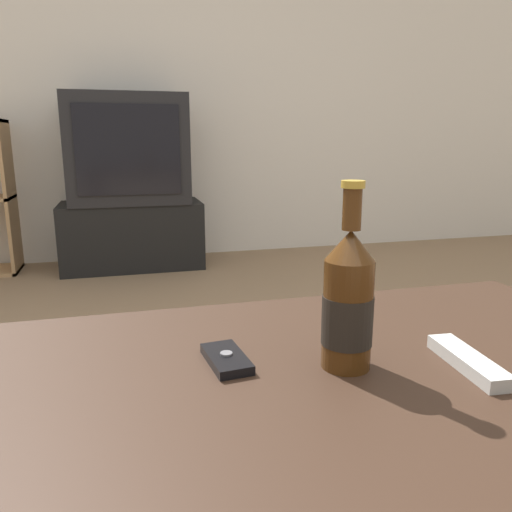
{
  "coord_description": "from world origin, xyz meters",
  "views": [
    {
      "loc": [
        -0.25,
        -0.52,
        0.81
      ],
      "look_at": [
        -0.0,
        0.39,
        0.59
      ],
      "focal_mm": 35.0,
      "sensor_mm": 36.0,
      "label": 1
    }
  ],
  "objects_px": {
    "beer_bottle": "(348,302)",
    "remote_control": "(468,361)",
    "tv_stand": "(133,235)",
    "television": "(128,149)",
    "cell_phone": "(226,359)"
  },
  "relations": [
    {
      "from": "television",
      "to": "remote_control",
      "type": "height_order",
      "value": "television"
    },
    {
      "from": "tv_stand",
      "to": "beer_bottle",
      "type": "height_order",
      "value": "beer_bottle"
    },
    {
      "from": "beer_bottle",
      "to": "remote_control",
      "type": "relative_size",
      "value": 1.67
    },
    {
      "from": "beer_bottle",
      "to": "remote_control",
      "type": "distance_m",
      "value": 0.2
    },
    {
      "from": "television",
      "to": "tv_stand",
      "type": "bearing_deg",
      "value": 90.0
    },
    {
      "from": "cell_phone",
      "to": "remote_control",
      "type": "distance_m",
      "value": 0.35
    },
    {
      "from": "television",
      "to": "cell_phone",
      "type": "bearing_deg",
      "value": -88.27
    },
    {
      "from": "tv_stand",
      "to": "remote_control",
      "type": "xyz_separation_m",
      "value": [
        0.41,
        -2.7,
        0.29
      ]
    },
    {
      "from": "television",
      "to": "cell_phone",
      "type": "height_order",
      "value": "television"
    },
    {
      "from": "beer_bottle",
      "to": "remote_control",
      "type": "height_order",
      "value": "beer_bottle"
    },
    {
      "from": "cell_phone",
      "to": "tv_stand",
      "type": "bearing_deg",
      "value": 85.82
    },
    {
      "from": "tv_stand",
      "to": "remote_control",
      "type": "bearing_deg",
      "value": -81.31
    },
    {
      "from": "tv_stand",
      "to": "beer_bottle",
      "type": "bearing_deg",
      "value": -84.75
    },
    {
      "from": "tv_stand",
      "to": "beer_bottle",
      "type": "distance_m",
      "value": 2.68
    },
    {
      "from": "television",
      "to": "remote_control",
      "type": "distance_m",
      "value": 2.73
    }
  ]
}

